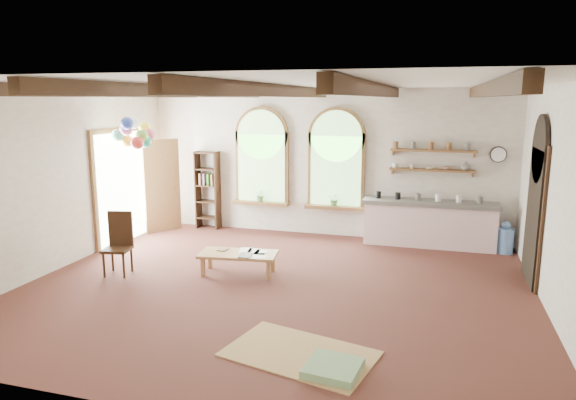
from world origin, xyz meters
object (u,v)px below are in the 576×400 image
at_px(balloon_cluster, 135,133).
at_px(side_chair, 118,257).
at_px(kitchen_counter, 429,223).
at_px(coffee_table, 238,255).

bearing_deg(balloon_cluster, side_chair, -72.81).
bearing_deg(side_chair, kitchen_counter, 32.98).
xyz_separation_m(kitchen_counter, balloon_cluster, (-5.54, -1.90, 1.85)).
height_order(side_chair, balloon_cluster, balloon_cluster).
xyz_separation_m(coffee_table, side_chair, (-1.99, -0.58, -0.02)).
relative_size(kitchen_counter, side_chair, 2.48).
relative_size(coffee_table, balloon_cluster, 1.21).
relative_size(kitchen_counter, balloon_cluster, 2.33).
bearing_deg(coffee_table, side_chair, -163.69).
bearing_deg(side_chair, coffee_table, 16.31).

